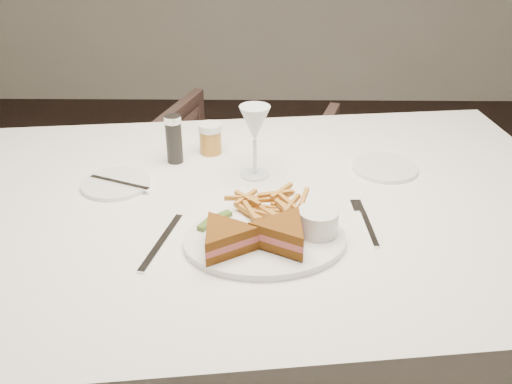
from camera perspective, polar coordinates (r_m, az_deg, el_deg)
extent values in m
plane|color=black|center=(1.97, 12.07, -16.38)|extent=(5.00, 5.00, 0.00)
cube|color=white|center=(1.49, 0.03, -13.53)|extent=(1.59, 1.16, 0.75)
imported|color=#503831|center=(2.25, -1.48, 1.16)|extent=(0.79, 0.76, 0.66)
ellipsoid|color=white|center=(1.12, 0.91, -4.82)|extent=(0.35, 0.29, 0.01)
cube|color=silver|center=(1.14, -9.42, -4.93)|extent=(0.06, 0.20, 0.00)
cylinder|color=white|center=(1.37, -13.83, 0.82)|extent=(0.16, 0.16, 0.01)
cylinder|color=white|center=(1.44, 12.74, 2.38)|extent=(0.16, 0.16, 0.01)
cylinder|color=black|center=(1.43, -8.20, 5.25)|extent=(0.04, 0.04, 0.12)
cylinder|color=#A97328|center=(1.48, -4.59, 5.35)|extent=(0.06, 0.06, 0.08)
cube|color=#436222|center=(1.17, -3.67, -2.52)|extent=(0.05, 0.05, 0.01)
cube|color=#436222|center=(1.15, -4.86, -3.10)|extent=(0.04, 0.06, 0.01)
cylinder|color=white|center=(1.12, 6.23, -2.96)|extent=(0.08, 0.08, 0.05)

